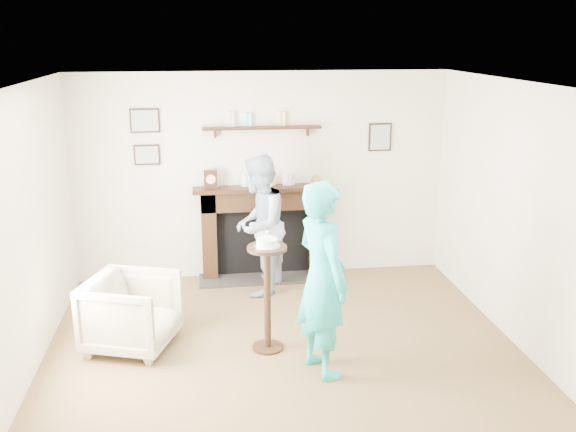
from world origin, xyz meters
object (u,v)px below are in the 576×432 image
object	(u,v)px
man	(260,291)
armchair	(134,347)
woman	(321,370)
pedestal_table	(267,277)

from	to	relation	value
man	armchair	bearing A→B (deg)	-26.12
armchair	woman	xyz separation A→B (m)	(1.71, -0.68, 0.00)
armchair	woman	world-z (taller)	woman
man	woman	distance (m)	1.93
armchair	pedestal_table	world-z (taller)	pedestal_table
armchair	man	distance (m)	1.80
armchair	pedestal_table	xyz separation A→B (m)	(1.28, -0.20, 0.73)
armchair	man	size ratio (longest dim) A/B	0.49
pedestal_table	woman	bearing A→B (deg)	-48.21
woman	armchair	bearing A→B (deg)	47.92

